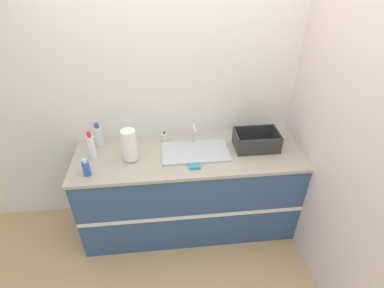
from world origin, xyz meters
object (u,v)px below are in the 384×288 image
at_px(bottle_clear, 99,136).
at_px(soap_dispenser, 165,138).
at_px(dish_rack, 256,142).
at_px(sink, 195,151).
at_px(bottle_white_spray, 92,147).
at_px(bottle_blue, 86,168).
at_px(paper_towel_roll, 130,145).

height_order(bottle_clear, soap_dispenser, bottle_clear).
height_order(dish_rack, bottle_clear, bottle_clear).
xyz_separation_m(sink, bottle_white_spray, (-0.87, 0.00, 0.10)).
bearing_deg(bottle_clear, bottle_blue, -95.60).
distance_m(sink, bottle_clear, 0.87).
bearing_deg(bottle_clear, soap_dispenser, -0.77).
distance_m(bottle_white_spray, bottle_clear, 0.20).
bearing_deg(sink, bottle_white_spray, 179.85).
xyz_separation_m(paper_towel_roll, bottle_blue, (-0.33, -0.17, -0.08)).
bearing_deg(soap_dispenser, dish_rack, -11.72).
height_order(sink, bottle_blue, sink).
bearing_deg(paper_towel_roll, soap_dispenser, 39.12).
distance_m(bottle_clear, soap_dispenser, 0.59).
height_order(paper_towel_roll, dish_rack, paper_towel_roll).
bearing_deg(bottle_blue, dish_rack, 9.24).
relative_size(dish_rack, bottle_clear, 1.68).
xyz_separation_m(sink, paper_towel_roll, (-0.55, -0.04, 0.13)).
distance_m(sink, paper_towel_roll, 0.57).
distance_m(bottle_white_spray, soap_dispenser, 0.64).
bearing_deg(paper_towel_roll, bottle_blue, -153.51).
relative_size(paper_towel_roll, dish_rack, 0.74).
bearing_deg(bottle_blue, paper_towel_roll, 26.49).
relative_size(sink, bottle_clear, 2.56).
bearing_deg(paper_towel_roll, sink, 4.38).
bearing_deg(dish_rack, bottle_clear, 172.80).
xyz_separation_m(bottle_blue, soap_dispenser, (0.62, 0.40, -0.02)).
bearing_deg(bottle_blue, sink, 13.28).
relative_size(bottle_white_spray, soap_dispenser, 2.47).
distance_m(sink, soap_dispenser, 0.33).
height_order(bottle_blue, bottle_clear, bottle_clear).
xyz_separation_m(bottle_clear, soap_dispenser, (0.58, -0.01, -0.05)).
bearing_deg(bottle_blue, soap_dispenser, 32.79).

